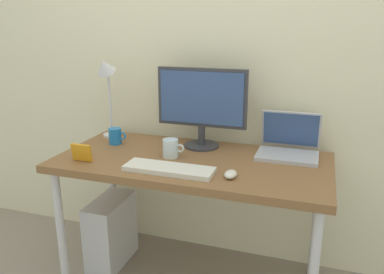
% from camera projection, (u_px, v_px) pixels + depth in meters
% --- Properties ---
extents(back_wall, '(4.40, 0.04, 2.60)m').
position_uv_depth(back_wall, '(214.00, 48.00, 2.27)').
color(back_wall, beige).
rests_on(back_wall, ground_plane).
extents(desk, '(1.43, 0.69, 0.75)m').
position_uv_depth(desk, '(192.00, 170.00, 2.08)').
color(desk, brown).
rests_on(desk, ground_plane).
extents(monitor, '(0.51, 0.20, 0.45)m').
position_uv_depth(monitor, '(202.00, 103.00, 2.18)').
color(monitor, '#333338').
rests_on(monitor, desk).
extents(laptop, '(0.32, 0.27, 0.23)m').
position_uv_depth(laptop, '(289.00, 144.00, 2.11)').
color(laptop, '#B2B2B7').
rests_on(laptop, desk).
extents(desk_lamp, '(0.11, 0.16, 0.50)m').
position_uv_depth(desk_lamp, '(106.00, 79.00, 2.33)').
color(desk_lamp, silver).
rests_on(desk_lamp, desk).
extents(keyboard, '(0.44, 0.14, 0.02)m').
position_uv_depth(keyboard, '(169.00, 169.00, 1.88)').
color(keyboard, silver).
rests_on(keyboard, desk).
extents(mouse, '(0.06, 0.09, 0.03)m').
position_uv_depth(mouse, '(231.00, 174.00, 1.80)').
color(mouse, silver).
rests_on(mouse, desk).
extents(coffee_mug, '(0.11, 0.07, 0.10)m').
position_uv_depth(coffee_mug, '(115.00, 136.00, 2.29)').
color(coffee_mug, '#1E72BF').
rests_on(coffee_mug, desk).
extents(glass_cup, '(0.12, 0.08, 0.10)m').
position_uv_depth(glass_cup, '(171.00, 148.00, 2.07)').
color(glass_cup, silver).
rests_on(glass_cup, desk).
extents(photo_frame, '(0.11, 0.03, 0.09)m').
position_uv_depth(photo_frame, '(82.00, 153.00, 2.01)').
color(photo_frame, orange).
rests_on(photo_frame, desk).
extents(computer_tower, '(0.18, 0.36, 0.42)m').
position_uv_depth(computer_tower, '(111.00, 231.00, 2.40)').
color(computer_tower, silver).
rests_on(computer_tower, ground_plane).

